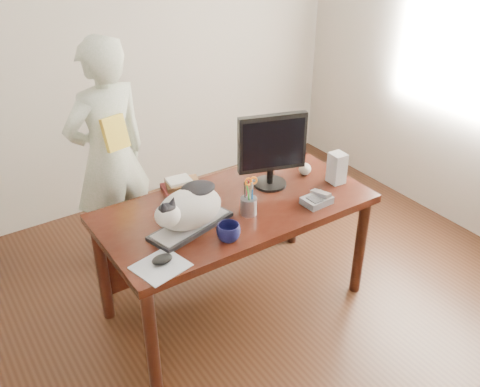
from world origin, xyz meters
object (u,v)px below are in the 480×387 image
object	(u,v)px
phone	(317,200)
book_stack	(181,186)
cat	(188,208)
baseball	(305,169)
calculator	(268,160)
person	(109,158)
keyboard	(191,226)
monitor	(272,147)
desk	(228,220)
speaker	(337,168)
mouse	(162,259)
coffee_mug	(228,233)
pen_cup	(249,204)

from	to	relation	value
phone	book_stack	distance (m)	0.83
cat	baseball	world-z (taller)	cat
calculator	person	size ratio (longest dim) A/B	0.14
keyboard	phone	size ratio (longest dim) A/B	3.02
baseball	book_stack	world-z (taller)	book_stack
monitor	calculator	size ratio (longest dim) A/B	2.11
keyboard	cat	xyz separation A→B (m)	(-0.01, -0.01, 0.12)
desk	person	size ratio (longest dim) A/B	0.99
speaker	mouse	bearing A→B (deg)	-169.78
coffee_mug	mouse	bearing A→B (deg)	177.59
monitor	keyboard	bearing A→B (deg)	-150.67
coffee_mug	calculator	world-z (taller)	coffee_mug
keyboard	speaker	bearing A→B (deg)	-17.80
phone	calculator	distance (m)	0.59
cat	mouse	xyz separation A→B (m)	(-0.26, -0.19, -0.11)
keyboard	pen_cup	xyz separation A→B (m)	(0.35, -0.06, 0.05)
pen_cup	coffee_mug	xyz separation A→B (m)	(-0.24, -0.16, -0.02)
monitor	phone	bearing A→B (deg)	-54.12
mouse	book_stack	world-z (taller)	book_stack
coffee_mug	person	xyz separation A→B (m)	(-0.19, 1.17, 0.01)
book_stack	keyboard	bearing A→B (deg)	-97.96
baseball	person	xyz separation A→B (m)	(-1.00, 0.82, 0.02)
keyboard	baseball	distance (m)	0.93
monitor	mouse	world-z (taller)	monitor
phone	calculator	bearing A→B (deg)	81.13
pen_cup	calculator	distance (m)	0.65
mouse	coffee_mug	world-z (taller)	coffee_mug
pen_cup	phone	world-z (taller)	pen_cup
desk	pen_cup	xyz separation A→B (m)	(0.01, -0.20, 0.21)
monitor	person	distance (m)	1.11
speaker	calculator	bearing A→B (deg)	118.17
coffee_mug	desk	bearing A→B (deg)	57.76
phone	book_stack	size ratio (longest dim) A/B	0.69
desk	mouse	size ratio (longest dim) A/B	13.10
coffee_mug	book_stack	world-z (taller)	coffee_mug
cat	baseball	xyz separation A→B (m)	(0.93, 0.14, -0.10)
pen_cup	desk	bearing A→B (deg)	92.60
mouse	book_stack	distance (m)	0.72
cat	speaker	size ratio (longest dim) A/B	2.39
pen_cup	coffee_mug	size ratio (longest dim) A/B	1.88
phone	calculator	size ratio (longest dim) A/B	0.77
monitor	calculator	bearing A→B (deg)	75.01
phone	book_stack	bearing A→B (deg)	133.63
keyboard	person	size ratio (longest dim) A/B	0.32
cat	person	distance (m)	0.96
speaker	book_stack	distance (m)	0.97
mouse	phone	world-z (taller)	phone
desk	phone	world-z (taller)	phone
pen_cup	calculator	bearing A→B (deg)	44.15
pen_cup	phone	bearing A→B (deg)	-17.80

